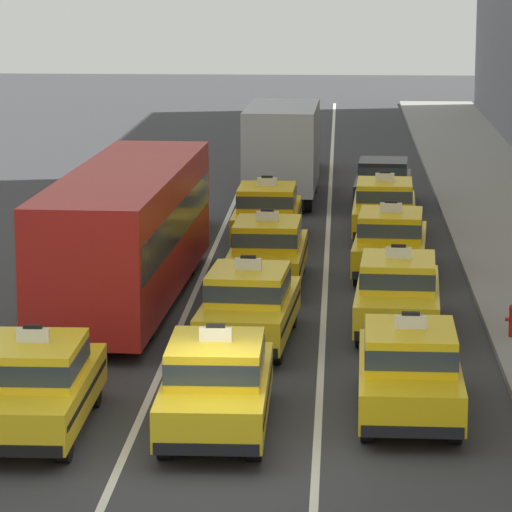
{
  "coord_description": "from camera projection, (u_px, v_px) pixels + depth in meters",
  "views": [
    {
      "loc": [
        1.94,
        -23.39,
        8.19
      ],
      "look_at": [
        0.01,
        10.52,
        1.3
      ],
      "focal_mm": 104.79,
      "sensor_mm": 36.0,
      "label": 1
    }
  ],
  "objects": [
    {
      "name": "taxi_right_fourth",
      "position": [
        384.0,
        207.0,
        43.91
      ],
      "size": [
        1.96,
        4.62,
        1.96
      ],
      "color": "black",
      "rests_on": "ground"
    },
    {
      "name": "taxi_left_nearest",
      "position": [
        36.0,
        384.0,
        25.82
      ],
      "size": [
        1.85,
        4.57,
        1.96
      ],
      "color": "black",
      "rests_on": "ground"
    },
    {
      "name": "taxi_center_sixth",
      "position": [
        293.0,
        149.0,
        56.82
      ],
      "size": [
        1.83,
        4.57,
        1.96
      ],
      "color": "black",
      "rests_on": "ground"
    },
    {
      "name": "taxi_right_nearest",
      "position": [
        409.0,
        369.0,
        26.75
      ],
      "size": [
        1.88,
        4.59,
        1.96
      ],
      "color": "black",
      "rests_on": "ground"
    },
    {
      "name": "taxi_center_nearest",
      "position": [
        216.0,
        383.0,
        25.89
      ],
      "size": [
        1.85,
        4.57,
        1.96
      ],
      "color": "black",
      "rests_on": "ground"
    },
    {
      "name": "sedan_left_third",
      "position": [
        172.0,
        206.0,
        44.32
      ],
      "size": [
        1.76,
        4.3,
        1.58
      ],
      "color": "black",
      "rests_on": "ground"
    },
    {
      "name": "taxi_center_third",
      "position": [
        268.0,
        251.0,
        37.43
      ],
      "size": [
        1.92,
        4.6,
        1.96
      ],
      "color": "black",
      "rests_on": "ground"
    },
    {
      "name": "box_truck_center_fifth",
      "position": [
        283.0,
        148.0,
        50.24
      ],
      "size": [
        2.41,
        7.01,
        3.27
      ],
      "color": "black",
      "rests_on": "ground"
    },
    {
      "name": "lane_stripe_left_center",
      "position": [
        220.0,
        235.0,
        44.28
      ],
      "size": [
        0.14,
        80.0,
        0.01
      ],
      "primitive_type": "cube",
      "color": "silver",
      "rests_on": "ground"
    },
    {
      "name": "taxi_right_third",
      "position": [
        390.0,
        241.0,
        38.68
      ],
      "size": [
        2.1,
        4.66,
        1.96
      ],
      "color": "black",
      "rests_on": "ground"
    },
    {
      "name": "ground_plane",
      "position": [
        219.0,
        459.0,
        24.62
      ],
      "size": [
        160.0,
        160.0,
        0.0
      ],
      "primitive_type": "plane",
      "color": "#353538"
    },
    {
      "name": "taxi_center_second",
      "position": [
        249.0,
        304.0,
        31.7
      ],
      "size": [
        2.08,
        4.66,
        1.96
      ],
      "color": "black",
      "rests_on": "ground"
    },
    {
      "name": "taxi_right_second",
      "position": [
        398.0,
        292.0,
        32.88
      ],
      "size": [
        2.03,
        4.64,
        1.96
      ],
      "color": "black",
      "rests_on": "ground"
    },
    {
      "name": "lane_stripe_center_right",
      "position": [
        328.0,
        236.0,
        44.1
      ],
      "size": [
        0.14,
        80.0,
        0.01
      ],
      "primitive_type": "cube",
      "color": "silver",
      "rests_on": "ground"
    },
    {
      "name": "taxi_center_fourth",
      "position": [
        267.0,
        212.0,
        43.0
      ],
      "size": [
        1.88,
        4.59,
        1.96
      ],
      "color": "black",
      "rests_on": "ground"
    },
    {
      "name": "sedan_right_fifth",
      "position": [
        383.0,
        182.0,
        49.0
      ],
      "size": [
        2.01,
        4.4,
        1.58
      ],
      "color": "black",
      "rests_on": "ground"
    },
    {
      "name": "bus_left_second",
      "position": [
        127.0,
        229.0,
        35.19
      ],
      "size": [
        2.9,
        11.28,
        3.22
      ],
      "color": "black",
      "rests_on": "ground"
    }
  ]
}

